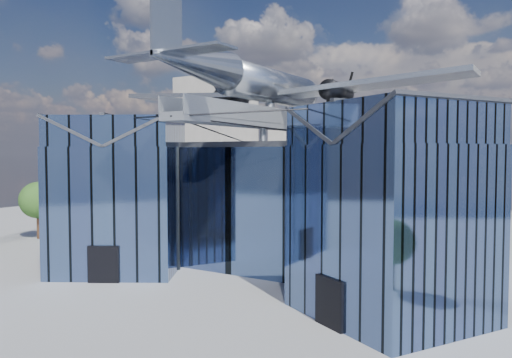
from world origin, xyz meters
The scene contains 4 objects.
ground_plane centered at (0.00, 0.00, 0.00)m, with size 120.00×120.00×0.00m, color gray.
museum centered at (0.00, 5.82, 5.54)m, with size 32.88×24.50×17.60m.
bg_towers centered at (1.45, 50.49, 10.01)m, with size 77.00×24.50×26.00m.
tree_side_w centered at (-28.38, 4.31, 4.07)m, with size 4.75×4.75×6.02m.
Camera 1 is at (18.57, -28.18, 9.06)m, focal length 35.00 mm.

